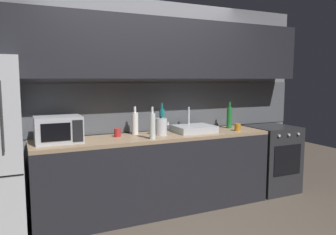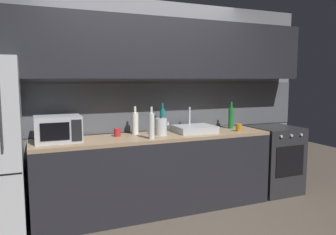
{
  "view_description": "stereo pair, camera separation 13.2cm",
  "coord_description": "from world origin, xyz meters",
  "views": [
    {
      "loc": [
        -1.45,
        -2.55,
        1.55
      ],
      "look_at": [
        0.14,
        0.9,
        1.1
      ],
      "focal_mm": 35.06,
      "sensor_mm": 36.0,
      "label": 1
    },
    {
      "loc": [
        -1.33,
        -2.6,
        1.55
      ],
      "look_at": [
        0.14,
        0.9,
        1.1
      ],
      "focal_mm": 35.06,
      "sensor_mm": 36.0,
      "label": 2
    }
  ],
  "objects": [
    {
      "name": "back_wall",
      "position": [
        0.0,
        1.2,
        1.55
      ],
      "size": [
        4.5,
        0.44,
        2.5
      ],
      "color": "slate",
      "rests_on": "ground"
    },
    {
      "name": "counter_run",
      "position": [
        0.0,
        0.9,
        0.45
      ],
      "size": [
        2.76,
        0.6,
        0.9
      ],
      "color": "black",
      "rests_on": "ground"
    },
    {
      "name": "oven_range",
      "position": [
        1.72,
        0.9,
        0.45
      ],
      "size": [
        0.6,
        0.62,
        0.9
      ],
      "color": "#232326",
      "rests_on": "ground"
    },
    {
      "name": "microwave",
      "position": [
        -1.08,
        0.92,
        1.04
      ],
      "size": [
        0.46,
        0.35,
        0.27
      ],
      "color": "#A8AAAF",
      "rests_on": "counter_run"
    },
    {
      "name": "sink_basin",
      "position": [
        0.5,
        0.93,
        0.94
      ],
      "size": [
        0.48,
        0.38,
        0.3
      ],
      "color": "#ADAFB5",
      "rests_on": "counter_run"
    },
    {
      "name": "kettle",
      "position": [
        0.05,
        0.9,
        1.0
      ],
      "size": [
        0.18,
        0.14,
        0.22
      ],
      "color": "#B7BABF",
      "rests_on": "counter_run"
    },
    {
      "name": "wine_bottle_green",
      "position": [
        1.09,
        1.02,
        1.05
      ],
      "size": [
        0.07,
        0.07,
        0.35
      ],
      "color": "#1E6B2D",
      "rests_on": "counter_run"
    },
    {
      "name": "wine_bottle_clear",
      "position": [
        -0.13,
        0.71,
        1.05
      ],
      "size": [
        0.06,
        0.06,
        0.35
      ],
      "color": "silver",
      "rests_on": "counter_run"
    },
    {
      "name": "wine_bottle_white",
      "position": [
        -0.21,
        1.07,
        1.04
      ],
      "size": [
        0.08,
        0.08,
        0.33
      ],
      "color": "silver",
      "rests_on": "counter_run"
    },
    {
      "name": "wine_bottle_teal",
      "position": [
        0.15,
        1.09,
        1.05
      ],
      "size": [
        0.06,
        0.06,
        0.36
      ],
      "color": "#19666B",
      "rests_on": "counter_run"
    },
    {
      "name": "mug_amber",
      "position": [
        1.05,
        0.78,
        0.95
      ],
      "size": [
        0.08,
        0.08,
        0.09
      ],
      "primitive_type": "cylinder",
      "color": "#B27019",
      "rests_on": "counter_run"
    },
    {
      "name": "mug_red",
      "position": [
        -0.44,
        0.99,
        0.95
      ],
      "size": [
        0.08,
        0.08,
        0.09
      ],
      "primitive_type": "cylinder",
      "color": "#A82323",
      "rests_on": "counter_run"
    }
  ]
}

